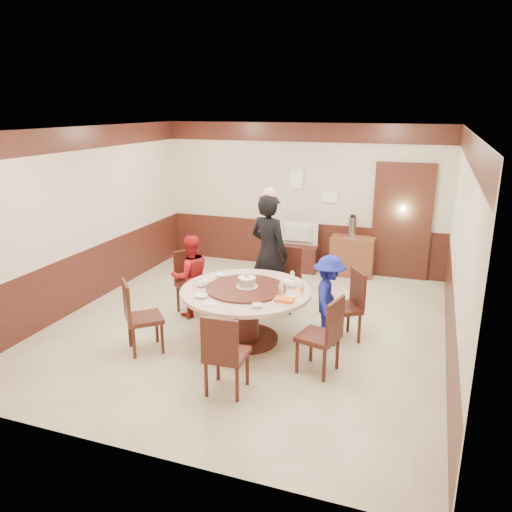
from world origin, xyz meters
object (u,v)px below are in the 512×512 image
(person_blue, at_px, (329,298))
(side_cabinet, at_px, (352,256))
(person_standing, at_px, (269,253))
(thermos, at_px, (352,227))
(shrimp_platter, at_px, (284,301))
(banquet_table, at_px, (246,304))
(tv_stand, at_px, (296,257))
(television, at_px, (297,234))
(person_red, at_px, (191,276))
(birthday_cake, at_px, (247,282))

(person_blue, relative_size, side_cabinet, 1.49)
(person_standing, relative_size, person_blue, 1.55)
(side_cabinet, distance_m, thermos, 0.57)
(person_standing, distance_m, shrimp_platter, 1.62)
(banquet_table, relative_size, person_standing, 0.95)
(person_blue, xyz_separation_m, tv_stand, (-1.20, 2.79, -0.35))
(person_blue, distance_m, thermos, 2.85)
(shrimp_platter, xyz_separation_m, side_cabinet, (0.29, 3.56, -0.40))
(tv_stand, xyz_separation_m, thermos, (1.05, 0.03, 0.69))
(shrimp_platter, bearing_deg, person_standing, 114.77)
(television, bearing_deg, person_blue, 112.06)
(banquet_table, relative_size, television, 2.22)
(banquet_table, relative_size, thermos, 4.60)
(banquet_table, xyz_separation_m, person_standing, (-0.06, 1.17, 0.39))
(tv_stand, bearing_deg, person_blue, -66.74)
(person_red, relative_size, thermos, 3.32)
(tv_stand, height_order, television, television)
(birthday_cake, bearing_deg, person_blue, 22.44)
(person_blue, xyz_separation_m, side_cabinet, (-0.12, 2.82, -0.22))
(person_red, xyz_separation_m, tv_stand, (0.94, 2.68, -0.38))
(person_red, xyz_separation_m, person_blue, (2.14, -0.11, -0.04))
(banquet_table, height_order, person_standing, person_standing)
(person_standing, bearing_deg, person_red, 51.80)
(birthday_cake, xyz_separation_m, television, (-0.17, 3.21, -0.12))
(person_red, height_order, side_cabinet, person_red)
(birthday_cake, height_order, side_cabinet, birthday_cake)
(person_blue, distance_m, shrimp_platter, 0.87)
(side_cabinet, bearing_deg, person_blue, -87.52)
(banquet_table, distance_m, birthday_cake, 0.31)
(banquet_table, height_order, birthday_cake, birthday_cake)
(person_blue, xyz_separation_m, thermos, (-0.15, 2.82, 0.34))
(person_red, height_order, shrimp_platter, person_red)
(tv_stand, distance_m, side_cabinet, 1.08)
(tv_stand, relative_size, side_cabinet, 1.06)
(person_blue, height_order, shrimp_platter, person_blue)
(person_red, bearing_deg, banquet_table, 110.58)
(birthday_cake, bearing_deg, shrimp_platter, -27.38)
(person_blue, bearing_deg, shrimp_platter, 143.70)
(side_cabinet, bearing_deg, banquet_table, -105.57)
(person_standing, relative_size, person_red, 1.46)
(shrimp_platter, bearing_deg, person_red, 153.75)
(side_cabinet, relative_size, thermos, 2.11)
(shrimp_platter, relative_size, television, 0.38)
(person_red, distance_m, television, 2.84)
(shrimp_platter, bearing_deg, banquet_table, 154.46)
(person_standing, xyz_separation_m, birthday_cake, (0.06, -1.15, -0.08))
(tv_stand, bearing_deg, person_standing, -87.02)
(banquet_table, distance_m, thermos, 3.41)
(birthday_cake, relative_size, side_cabinet, 0.36)
(birthday_cake, distance_m, tv_stand, 3.27)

